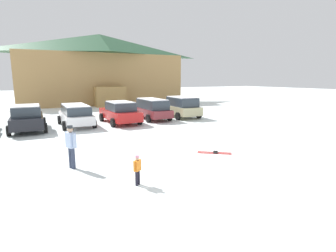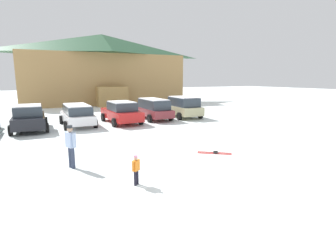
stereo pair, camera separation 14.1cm
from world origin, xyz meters
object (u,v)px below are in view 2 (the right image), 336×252
parked_maroon_van (153,108)px  skier_adult_in_blue_parka (71,144)px  ski_lodge (103,69)px  parked_white_suv (77,114)px  parked_beige_suv (183,106)px  parked_red_sedan (121,112)px  skier_child_in_orange_jacket (136,168)px  parked_black_sedan (29,118)px  pair_of_skis (215,153)px

parked_maroon_van → skier_adult_in_blue_parka: 12.42m
ski_lodge → parked_maroon_van: ski_lodge is taller
parked_white_suv → parked_beige_suv: size_ratio=1.12×
skier_adult_in_blue_parka → parked_beige_suv: bearing=41.6°
parked_beige_suv → skier_adult_in_blue_parka: 14.13m
parked_white_suv → parked_maroon_van: size_ratio=0.99×
parked_red_sedan → skier_child_in_orange_jacket: parked_red_sedan is taller
parked_black_sedan → parked_white_suv: (3.08, 0.29, -0.01)m
parked_maroon_van → skier_adult_in_blue_parka: (-7.82, -9.65, 0.02)m
ski_lodge → parked_black_sedan: ski_lodge is taller
parked_black_sedan → parked_maroon_van: parked_maroon_van is taller
pair_of_skis → parked_maroon_van: bearing=80.8°
ski_lodge → parked_black_sedan: (-9.30, -17.39, -3.82)m
parked_black_sedan → skier_child_in_orange_jacket: bearing=-75.5°
ski_lodge → parked_maroon_van: (-0.05, -16.79, -3.75)m
skier_child_in_orange_jacket → skier_adult_in_blue_parka: skier_adult_in_blue_parka is taller
parked_white_suv → parked_maroon_van: parked_maroon_van is taller
parked_maroon_van → parked_beige_suv: parked_beige_suv is taller
skier_child_in_orange_jacket → pair_of_skis: skier_child_in_orange_jacket is taller
parked_black_sedan → parked_red_sedan: parked_black_sedan is taller
parked_beige_suv → parked_black_sedan: bearing=-178.4°
parked_white_suv → ski_lodge: bearing=70.0°
parked_beige_suv → skier_adult_in_blue_parka: (-10.57, -9.38, -0.02)m
parked_red_sedan → pair_of_skis: 10.14m
parked_beige_suv → parked_maroon_van: bearing=174.3°
parked_beige_suv → skier_adult_in_blue_parka: parked_beige_suv is taller
parked_white_suv → parked_maroon_van: bearing=2.9°
parked_white_suv → parked_beige_suv: parked_beige_suv is taller
ski_lodge → parked_beige_suv: size_ratio=5.25×
parked_black_sedan → skier_adult_in_blue_parka: size_ratio=2.66×
parked_red_sedan → skier_adult_in_blue_parka: parked_red_sedan is taller
parked_red_sedan → pair_of_skis: bearing=-82.9°
ski_lodge → parked_red_sedan: bearing=-99.9°
skier_child_in_orange_jacket → ski_lodge: bearing=77.9°
parked_white_suv → skier_adult_in_blue_parka: bearing=-100.0°
skier_adult_in_blue_parka → ski_lodge: bearing=73.4°
parked_black_sedan → parked_white_suv: bearing=5.3°
ski_lodge → parked_red_sedan: ski_lodge is taller
parked_black_sedan → parked_red_sedan: bearing=0.2°
parked_beige_suv → ski_lodge: bearing=99.0°
parked_maroon_van → pair_of_skis: 10.78m
skier_adult_in_blue_parka → pair_of_skis: skier_adult_in_blue_parka is taller
ski_lodge → pair_of_skis: 27.84m
parked_black_sedan → skier_child_in_orange_jacket: 12.14m
parked_red_sedan → pair_of_skis: parked_red_sedan is taller
parked_red_sedan → parked_maroon_van: 3.02m
parked_beige_suv → parked_white_suv: bearing=-179.7°
parked_maroon_van → parked_white_suv: bearing=-177.1°
skier_child_in_orange_jacket → skier_adult_in_blue_parka: (-1.61, 2.70, 0.38)m
parked_white_suv → skier_adult_in_blue_parka: (-1.65, -9.34, 0.09)m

